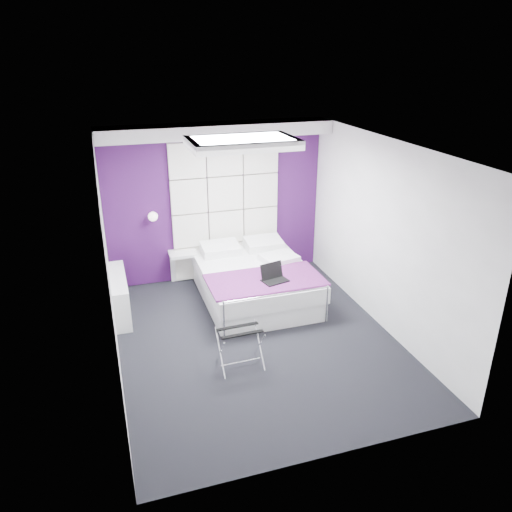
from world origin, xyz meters
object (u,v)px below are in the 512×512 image
Objects in this scene: nightstand at (183,253)px; laptop at (274,276)px; wall_lamp at (153,216)px; bed at (255,282)px; luggage_rack at (240,348)px; radiator at (120,295)px.

laptop is (1.06, -1.44, 0.08)m from nightstand.
wall_lamp is 0.07× the size of bed.
wall_lamp is at bearing 102.97° from luggage_rack.
laptop is (1.50, -1.48, -0.60)m from wall_lamp.
luggage_rack is at bearing -75.37° from wall_lamp.
luggage_rack is at bearing -113.32° from bed.
bed is at bearing 87.34° from laptop.
nightstand is (0.43, -0.04, -0.68)m from wall_lamp.
radiator is 3.40× the size of laptop.
wall_lamp reaches higher than laptop.
wall_lamp is 2.19m from laptop.
luggage_rack is (0.67, -2.57, -0.96)m from wall_lamp.
wall_lamp reaches higher than nightstand.
nightstand is at bearing 112.53° from laptop.
nightstand is 1.26× the size of laptop.
wall_lamp is at bearing 49.90° from radiator.
laptop is at bearing -53.56° from nightstand.
bed is 3.81× the size of luggage_rack.
laptop is (2.14, -0.72, 0.32)m from radiator.
wall_lamp reaches higher than radiator.
luggage_rack is (-0.71, -1.65, -0.04)m from bed.
wall_lamp is 0.34× the size of nightstand.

